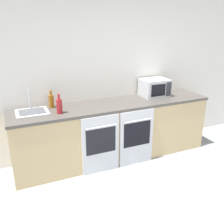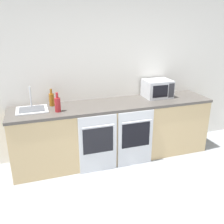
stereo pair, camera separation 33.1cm
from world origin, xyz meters
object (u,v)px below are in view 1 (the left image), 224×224
at_px(microwave, 154,88).
at_px(sink, 32,111).
at_px(oven_left, 101,145).
at_px(bottle_red, 59,106).
at_px(bottle_amber, 51,101).
at_px(oven_right, 137,137).

height_order(microwave, sink, sink).
xyz_separation_m(oven_left, bottle_red, (-0.51, 0.23, 0.59)).
xyz_separation_m(bottle_red, bottle_amber, (-0.05, 0.29, -0.01)).
xyz_separation_m(oven_left, oven_right, (0.59, 0.00, 0.00)).
bearing_deg(bottle_amber, microwave, -2.18).
bearing_deg(bottle_amber, oven_right, -24.38).
bearing_deg(sink, oven_left, -25.59).
bearing_deg(sink, microwave, 1.31).
xyz_separation_m(oven_right, bottle_amber, (-1.15, 0.52, 0.58)).
height_order(oven_left, bottle_amber, bottle_amber).
relative_size(oven_left, bottle_red, 3.20).
distance_m(bottle_red, bottle_amber, 0.30).
distance_m(oven_left, oven_right, 0.59).
height_order(oven_right, bottle_red, bottle_red).
distance_m(oven_right, bottle_red, 1.26).
relative_size(oven_right, bottle_red, 3.20).
distance_m(oven_right, bottle_amber, 1.39).
xyz_separation_m(microwave, sink, (-2.01, -0.05, -0.13)).
distance_m(oven_left, sink, 1.07).
height_order(microwave, bottle_amber, microwave).
height_order(oven_left, oven_right, same).
bearing_deg(oven_right, bottle_red, 168.27).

